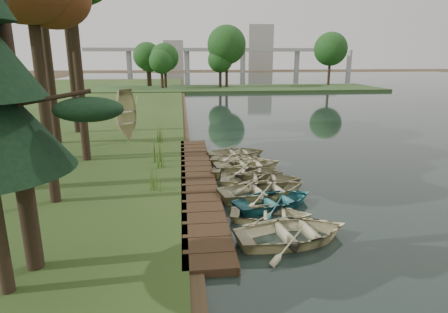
{
  "coord_description": "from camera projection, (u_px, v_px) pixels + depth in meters",
  "views": [
    {
      "loc": [
        -2.27,
        -16.95,
        5.89
      ],
      "look_at": [
        -0.28,
        0.67,
        1.11
      ],
      "focal_mm": 30.0,
      "sensor_mm": 36.0,
      "label": 1
    }
  ],
  "objects": [
    {
      "name": "ground",
      "position": [
        231.0,
        182.0,
        18.04
      ],
      "size": [
        300.0,
        300.0,
        0.0
      ],
      "primitive_type": "plane",
      "color": "#3D2F1D"
    },
    {
      "name": "boardwalk",
      "position": [
        198.0,
        180.0,
        17.83
      ],
      "size": [
        1.6,
        16.0,
        0.3
      ],
      "primitive_type": "cube",
      "color": "#332214",
      "rests_on": "ground"
    },
    {
      "name": "peninsula",
      "position": [
        239.0,
        89.0,
        66.82
      ],
      "size": [
        50.0,
        14.0,
        0.45
      ],
      "primitive_type": "cube",
      "color": "#2B461F",
      "rests_on": "ground"
    },
    {
      "name": "far_trees",
      "position": [
        220.0,
        53.0,
        64.85
      ],
      "size": [
        45.6,
        5.6,
        8.8
      ],
      "color": "black",
      "rests_on": "peninsula"
    },
    {
      "name": "bridge",
      "position": [
        221.0,
        52.0,
        132.66
      ],
      "size": [
        95.9,
        4.0,
        8.6
      ],
      "color": "#A5A5A0",
      "rests_on": "ground"
    },
    {
      "name": "building_a",
      "position": [
        259.0,
        48.0,
        153.27
      ],
      "size": [
        10.0,
        8.0,
        18.0
      ],
      "primitive_type": "cube",
      "color": "#A5A5A0",
      "rests_on": "ground"
    },
    {
      "name": "building_b",
      "position": [
        174.0,
        56.0,
        155.05
      ],
      "size": [
        8.0,
        8.0,
        12.0
      ],
      "primitive_type": "cube",
      "color": "#A5A5A0",
      "rests_on": "ground"
    },
    {
      "name": "rowboat_0",
      "position": [
        294.0,
        230.0,
        12.07
      ],
      "size": [
        4.18,
        3.27,
        0.79
      ],
      "primitive_type": "imported",
      "rotation": [
        0.0,
        0.0,
        1.72
      ],
      "color": "#C1BA8B",
      "rests_on": "water"
    },
    {
      "name": "rowboat_1",
      "position": [
        271.0,
        213.0,
        13.61
      ],
      "size": [
        3.38,
        2.71,
        0.62
      ],
      "primitive_type": "imported",
      "rotation": [
        0.0,
        0.0,
        1.37
      ],
      "color": "#C1BA8B",
      "rests_on": "water"
    },
    {
      "name": "rowboat_2",
      "position": [
        275.0,
        199.0,
        14.86
      ],
      "size": [
        4.07,
        3.47,
        0.71
      ],
      "primitive_type": "imported",
      "rotation": [
        0.0,
        0.0,
        1.91
      ],
      "color": "#2B7178",
      "rests_on": "water"
    },
    {
      "name": "rowboat_3",
      "position": [
        264.0,
        188.0,
        15.93
      ],
      "size": [
        4.49,
        3.66,
        0.82
      ],
      "primitive_type": "imported",
      "rotation": [
        0.0,
        0.0,
        1.8
      ],
      "color": "#C1BA8B",
      "rests_on": "water"
    },
    {
      "name": "rowboat_4",
      "position": [
        261.0,
        178.0,
        17.22
      ],
      "size": [
        4.15,
        3.21,
        0.79
      ],
      "primitive_type": "imported",
      "rotation": [
        0.0,
        0.0,
        1.44
      ],
      "color": "#C1BA8B",
      "rests_on": "water"
    },
    {
      "name": "rowboat_5",
      "position": [
        247.0,
        170.0,
        18.49
      ],
      "size": [
        4.08,
        3.36,
        0.73
      ],
      "primitive_type": "imported",
      "rotation": [
        0.0,
        0.0,
        1.31
      ],
      "color": "#C1BA8B",
      "rests_on": "water"
    },
    {
      "name": "rowboat_6",
      "position": [
        248.0,
        163.0,
        19.7
      ],
      "size": [
        3.95,
        3.06,
        0.75
      ],
      "primitive_type": "imported",
      "rotation": [
        0.0,
        0.0,
        1.71
      ],
      "color": "#C1BA8B",
      "rests_on": "water"
    },
    {
      "name": "rowboat_7",
      "position": [
        240.0,
        159.0,
        20.71
      ],
      "size": [
        3.8,
        3.16,
        0.68
      ],
      "primitive_type": "imported",
      "rotation": [
        0.0,
        0.0,
        1.29
      ],
      "color": "#C1BA8B",
      "rests_on": "water"
    },
    {
      "name": "rowboat_8",
      "position": [
        236.0,
        151.0,
        22.2
      ],
      "size": [
        3.73,
        2.86,
        0.72
      ],
      "primitive_type": "imported",
      "rotation": [
        0.0,
        0.0,
        1.69
      ],
      "color": "#C1BA8B",
      "rests_on": "water"
    },
    {
      "name": "stored_rowboat",
      "position": [
        128.0,
        136.0,
        25.21
      ],
      "size": [
        4.26,
        4.21,
        0.72
      ],
      "primitive_type": "imported",
      "rotation": [
        3.14,
        0.0,
        0.82
      ],
      "color": "#C1BA8B",
      "rests_on": "bank"
    },
    {
      "name": "reeds_0",
      "position": [
        156.0,
        179.0,
        16.02
      ],
      "size": [
        0.6,
        0.6,
        0.98
      ],
      "primitive_type": "cone",
      "color": "#3F661E",
      "rests_on": "bank"
    },
    {
      "name": "reeds_1",
      "position": [
        156.0,
        152.0,
        20.25
      ],
      "size": [
        0.6,
        0.6,
        1.14
      ],
      "primitive_type": "cone",
      "color": "#3F661E",
      "rests_on": "bank"
    },
    {
      "name": "reeds_2",
      "position": [
        159.0,
        156.0,
        19.31
      ],
      "size": [
        0.6,
        0.6,
        1.15
      ],
      "primitive_type": "cone",
      "color": "#3F661E",
      "rests_on": "bank"
    },
    {
      "name": "reeds_3",
      "position": [
        160.0,
        134.0,
        24.97
      ],
      "size": [
        0.6,
        0.6,
        1.1
      ],
      "primitive_type": "cone",
      "color": "#3F661E",
      "rests_on": "bank"
    }
  ]
}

